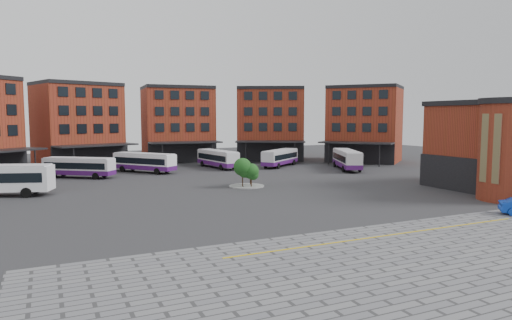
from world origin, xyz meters
name	(u,v)px	position (x,y,z in m)	size (l,w,h in m)	color
ground	(277,205)	(0.00, 0.00, 0.00)	(160.00, 160.00, 0.00)	#28282B
paving_zone	(484,268)	(2.00, -22.00, 0.01)	(50.00, 22.00, 0.02)	slate
yellow_line	(389,235)	(2.00, -14.00, 0.03)	(26.00, 0.15, 0.02)	gold
main_building	(148,125)	(-4.77, 38.25, 7.23)	(94.14, 42.48, 14.60)	maroon
east_building	(504,145)	(28.70, -3.06, 5.29)	(17.40, 15.40, 10.60)	maroon
tree_island	(248,171)	(1.96, 11.60, 1.94)	(4.40, 4.40, 3.66)	gray
bus_b	(79,167)	(-16.42, 29.55, 1.57)	(9.68, 8.06, 2.90)	white
bus_c	(144,162)	(-6.69, 32.01, 1.64)	(8.61, 9.97, 3.03)	white
bus_d	(218,158)	(5.88, 33.08, 1.63)	(3.98, 10.90, 3.00)	silver
bus_e	(280,157)	(16.55, 30.56, 1.60)	(9.74, 8.36, 2.95)	silver
bus_f	(347,159)	(24.38, 21.89, 1.74)	(7.07, 11.49, 3.22)	silver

